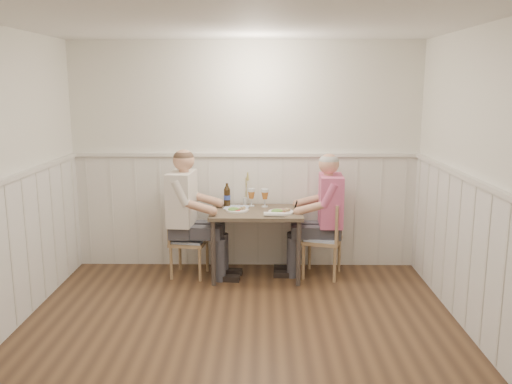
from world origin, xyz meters
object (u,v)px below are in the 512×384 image
dining_table (256,219)px  chair_right (327,236)px  man_in_pink (326,224)px  beer_bottle (227,196)px  grass_vase (245,189)px  diner_cream (186,224)px  chair_left (185,238)px

dining_table → chair_right: bearing=0.2°
dining_table → man_in_pink: bearing=3.1°
beer_bottle → grass_vase: 0.23m
dining_table → man_in_pink: man_in_pink is taller
man_in_pink → diner_cream: diner_cream is taller
diner_cream → beer_bottle: (0.43, 0.25, 0.26)m
man_in_pink → grass_vase: bearing=163.5°
grass_vase → chair_right: bearing=-18.6°
chair_left → beer_bottle: bearing=24.9°
diner_cream → chair_left: bearing=129.1°
beer_bottle → grass_vase: (0.20, 0.09, 0.06)m
man_in_pink → diner_cream: (-1.54, -0.07, 0.02)m
dining_table → man_in_pink: (0.78, 0.04, -0.07)m
dining_table → chair_right: size_ratio=1.18×
diner_cream → beer_bottle: bearing=30.1°
diner_cream → grass_vase: size_ratio=3.64×
chair_left → man_in_pink: bearing=1.2°
chair_left → diner_cream: size_ratio=0.55×
dining_table → grass_vase: size_ratio=2.51×
chair_right → man_in_pink: bearing=101.2°
grass_vase → man_in_pink: bearing=-16.5°
dining_table → chair_left: 0.83m
chair_right → beer_bottle: bearing=168.8°
dining_table → diner_cream: 0.77m
dining_table → beer_bottle: size_ratio=3.76×
chair_left → diner_cream: bearing=-50.9°
diner_cream → chair_right: bearing=1.1°
chair_right → man_in_pink: (-0.01, 0.04, 0.13)m
dining_table → grass_vase: (-0.13, 0.31, 0.27)m
grass_vase → chair_left: bearing=-155.7°
man_in_pink → grass_vase: 1.00m
beer_bottle → grass_vase: grass_vase is taller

